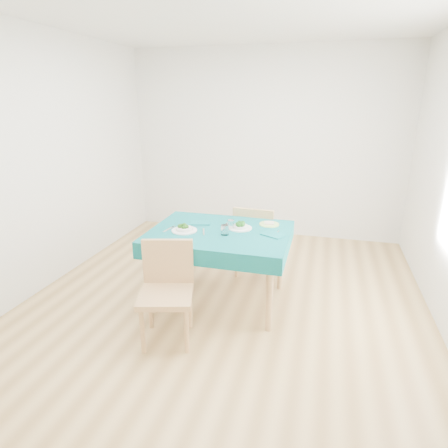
% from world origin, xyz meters
% --- Properties ---
extents(room_shell, '(4.02, 4.52, 2.73)m').
position_xyz_m(room_shell, '(0.00, 0.00, 1.35)').
color(room_shell, olive).
rests_on(room_shell, ground).
extents(table, '(1.35, 1.03, 0.76)m').
position_xyz_m(table, '(-0.06, 0.05, 0.38)').
color(table, '#085457').
rests_on(table, ground).
extents(chair_near, '(0.55, 0.58, 1.09)m').
position_xyz_m(chair_near, '(-0.30, -0.72, 0.55)').
color(chair_near, '#AB8150').
rests_on(chair_near, ground).
extents(chair_far, '(0.48, 0.53, 1.14)m').
position_xyz_m(chair_far, '(0.18, 0.79, 0.57)').
color(chair_far, '#AB8150').
rests_on(chair_far, ground).
extents(bowl_near, '(0.25, 0.25, 0.08)m').
position_xyz_m(bowl_near, '(-0.39, -0.04, 0.80)').
color(bowl_near, white).
rests_on(bowl_near, table).
extents(bowl_far, '(0.23, 0.23, 0.07)m').
position_xyz_m(bowl_far, '(0.12, 0.17, 0.79)').
color(bowl_far, white).
rests_on(bowl_far, table).
extents(fork_near, '(0.05, 0.18, 0.00)m').
position_xyz_m(fork_near, '(-0.56, -0.04, 0.76)').
color(fork_near, silver).
rests_on(fork_near, table).
extents(knife_near, '(0.08, 0.19, 0.00)m').
position_xyz_m(knife_near, '(-0.20, -0.02, 0.76)').
color(knife_near, silver).
rests_on(knife_near, table).
extents(fork_far, '(0.05, 0.16, 0.00)m').
position_xyz_m(fork_far, '(-0.03, 0.21, 0.76)').
color(fork_far, silver).
rests_on(fork_far, table).
extents(knife_far, '(0.05, 0.19, 0.00)m').
position_xyz_m(knife_far, '(0.49, 0.10, 0.76)').
color(knife_far, silver).
rests_on(knife_far, table).
extents(napkin_near, '(0.23, 0.19, 0.01)m').
position_xyz_m(napkin_near, '(-0.31, 0.22, 0.76)').
color(napkin_near, '#0B5E60').
rests_on(napkin_near, table).
extents(napkin_far, '(0.25, 0.22, 0.01)m').
position_xyz_m(napkin_far, '(0.47, 0.06, 0.76)').
color(napkin_far, '#0B5E60').
rests_on(napkin_far, table).
extents(tumbler_center, '(0.07, 0.07, 0.09)m').
position_xyz_m(tumbler_center, '(0.03, 0.14, 0.80)').
color(tumbler_center, white).
rests_on(tumbler_center, table).
extents(tumbler_side, '(0.08, 0.08, 0.10)m').
position_xyz_m(tumbler_side, '(0.02, -0.04, 0.81)').
color(tumbler_side, white).
rests_on(tumbler_side, table).
extents(side_plate, '(0.21, 0.21, 0.01)m').
position_xyz_m(side_plate, '(0.38, 0.37, 0.76)').
color(side_plate, '#B4E46F').
rests_on(side_plate, table).
extents(bread_slice, '(0.11, 0.11, 0.01)m').
position_xyz_m(bread_slice, '(0.38, 0.37, 0.78)').
color(bread_slice, beige).
rests_on(bread_slice, side_plate).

